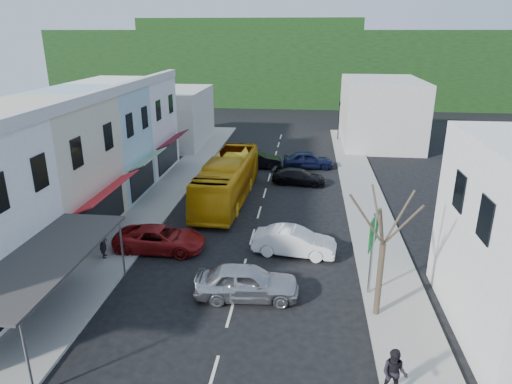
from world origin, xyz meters
name	(u,v)px	position (x,y,z in m)	size (l,w,h in m)	color
ground	(243,269)	(0.00, 0.00, 0.00)	(120.00, 120.00, 0.00)	black
sidewalk_left	(163,197)	(-7.50, 10.00, 0.07)	(3.00, 52.00, 0.15)	gray
sidewalk_right	(366,205)	(7.50, 10.00, 0.07)	(3.00, 52.00, 0.15)	gray
shopfront_row	(58,163)	(-12.49, 5.00, 4.00)	(8.25, 30.00, 8.00)	silver
distant_block_left	(169,117)	(-12.00, 27.00, 3.00)	(8.00, 10.00, 6.00)	#B7B2A8
distant_block_right	(381,112)	(11.00, 30.00, 3.50)	(8.00, 12.00, 7.00)	#B7B2A8
hillside	(285,61)	(-1.45, 65.09, 6.73)	(80.00, 26.00, 14.00)	black
bus	(227,180)	(-2.57, 10.10, 1.55)	(2.50, 11.60, 3.10)	#DD9C0E
car_silver	(247,284)	(0.56, -2.69, 0.70)	(1.80, 4.40, 1.40)	#ACACB1
car_white	(294,243)	(2.61, 2.01, 0.70)	(1.80, 4.40, 1.40)	white
car_red	(160,239)	(-5.00, 1.63, 0.70)	(1.90, 4.60, 1.40)	maroon
car_black_near	(299,176)	(2.56, 14.51, 0.70)	(1.84, 4.50, 1.40)	black
car_navy_mid	(308,161)	(3.28, 19.26, 0.70)	(1.80, 4.40, 1.40)	black
car_black_far	(255,160)	(-1.50, 18.76, 0.70)	(1.80, 4.40, 1.40)	black
pedestrian_left	(103,243)	(-7.71, 0.18, 1.00)	(0.60, 0.40, 1.70)	black
pedestrian_right	(394,375)	(6.30, -8.38, 1.00)	(0.70, 0.44, 1.70)	black
direction_sign	(372,255)	(6.27, -1.84, 2.11)	(0.80, 1.86, 4.21)	#09551A
street_tree	(383,244)	(6.41, -3.54, 3.51)	(2.83, 2.83, 7.02)	#3C3125
traffic_signal	(339,121)	(6.60, 30.79, 2.28)	(0.76, 1.01, 4.56)	black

